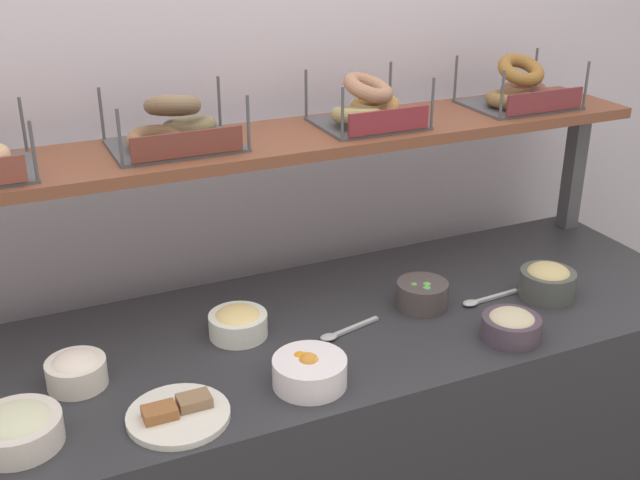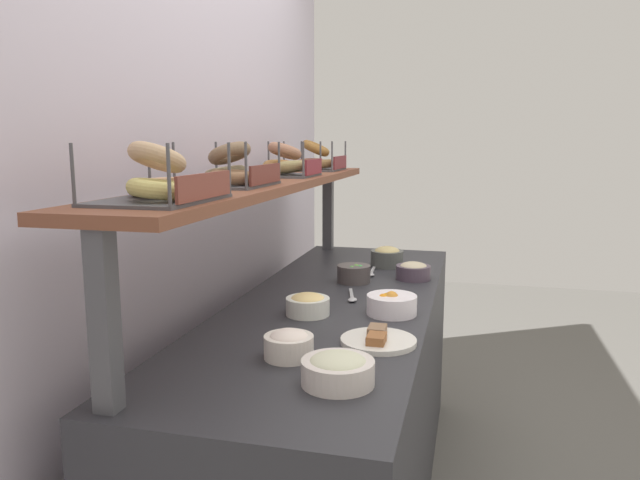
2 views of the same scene
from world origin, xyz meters
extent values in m
cube|color=silver|center=(0.00, 0.55, 1.20)|extent=(3.34, 0.06, 2.40)
cube|color=#2D2D33|center=(0.00, 0.00, 0.42)|extent=(2.14, 0.70, 0.85)
cube|color=#4C4C51|center=(-1.01, 0.27, 1.05)|extent=(0.05, 0.05, 0.40)
cube|color=#4C4C51|center=(1.01, 0.27, 1.05)|extent=(0.05, 0.05, 0.40)
cube|color=brown|center=(0.00, 0.27, 1.26)|extent=(2.10, 0.32, 0.03)
cylinder|color=#4B3C4C|center=(0.40, -0.24, 0.88)|extent=(0.14, 0.14, 0.06)
ellipsoid|color=beige|center=(0.40, -0.24, 0.90)|extent=(0.11, 0.11, 0.04)
cylinder|color=#494141|center=(0.28, -0.01, 0.89)|extent=(0.14, 0.14, 0.07)
sphere|color=#58A444|center=(0.26, -0.01, 0.91)|extent=(0.03, 0.03, 0.03)
sphere|color=#6CA946|center=(0.29, -0.02, 0.91)|extent=(0.03, 0.03, 0.03)
sphere|color=#4DB057|center=(0.28, -0.04, 0.91)|extent=(0.03, 0.03, 0.03)
cylinder|color=white|center=(-0.61, -0.01, 0.88)|extent=(0.13, 0.13, 0.06)
ellipsoid|color=white|center=(-0.61, -0.01, 0.91)|extent=(0.10, 0.10, 0.04)
cylinder|color=white|center=(-0.14, -0.22, 0.88)|extent=(0.17, 0.17, 0.07)
sphere|color=orange|center=(-0.14, -0.21, 0.91)|extent=(0.04, 0.04, 0.04)
sphere|color=#F8A242|center=(-0.14, -0.22, 0.91)|extent=(0.05, 0.05, 0.05)
sphere|color=orange|center=(-0.14, -0.22, 0.91)|extent=(0.05, 0.05, 0.05)
sphere|color=orange|center=(-0.15, -0.20, 0.91)|extent=(0.03, 0.03, 0.03)
cylinder|color=white|center=(-0.21, 0.05, 0.88)|extent=(0.15, 0.15, 0.06)
ellipsoid|color=#F9D888|center=(-0.21, 0.05, 0.90)|extent=(0.11, 0.11, 0.04)
cylinder|color=#4D504D|center=(0.62, -0.10, 0.89)|extent=(0.15, 0.15, 0.07)
ellipsoid|color=#D0BA78|center=(0.62, -0.10, 0.92)|extent=(0.12, 0.12, 0.05)
cylinder|color=silver|center=(-0.75, -0.18, 0.88)|extent=(0.18, 0.18, 0.06)
ellipsoid|color=beige|center=(-0.75, -0.18, 0.91)|extent=(0.14, 0.14, 0.04)
cylinder|color=white|center=(-0.44, -0.23, 0.86)|extent=(0.22, 0.22, 0.01)
cube|color=#975B32|center=(-0.48, -0.23, 0.88)|extent=(0.07, 0.05, 0.02)
cube|color=#8D694C|center=(-0.40, -0.22, 0.88)|extent=(0.07, 0.05, 0.02)
cube|color=#B7B7BC|center=(0.07, -0.05, 0.86)|extent=(0.14, 0.05, 0.01)
ellipsoid|color=#B7B7BC|center=(-0.02, -0.07, 0.86)|extent=(0.04, 0.03, 0.01)
cube|color=#B7B7BC|center=(0.49, -0.06, 0.86)|extent=(0.14, 0.02, 0.01)
ellipsoid|color=#B7B7BC|center=(0.40, -0.06, 0.86)|extent=(0.04, 0.03, 0.01)
cube|color=#4C4C51|center=(-0.78, 0.26, 1.28)|extent=(0.33, 0.24, 0.01)
cylinder|color=#4C4C51|center=(-0.94, 0.14, 1.35)|extent=(0.01, 0.01, 0.14)
cylinder|color=#4C4C51|center=(-0.62, 0.14, 1.35)|extent=(0.01, 0.01, 0.14)
cylinder|color=#4C4C51|center=(-0.94, 0.37, 1.35)|extent=(0.01, 0.01, 0.14)
cylinder|color=#4C4C51|center=(-0.62, 0.37, 1.35)|extent=(0.01, 0.01, 0.14)
cube|color=brown|center=(-0.78, 0.14, 1.32)|extent=(0.28, 0.01, 0.06)
torus|color=#CABC68|center=(-0.84, 0.23, 1.32)|extent=(0.19, 0.20, 0.06)
torus|color=tan|center=(-0.73, 0.29, 1.31)|extent=(0.17, 0.17, 0.05)
torus|color=tan|center=(-0.78, 0.26, 1.39)|extent=(0.19, 0.19, 0.09)
cube|color=#4C4C51|center=(-0.28, 0.29, 1.28)|extent=(0.32, 0.24, 0.01)
cylinder|color=#4C4C51|center=(-0.43, 0.17, 1.35)|extent=(0.01, 0.01, 0.14)
cylinder|color=#4C4C51|center=(-0.12, 0.17, 1.35)|extent=(0.01, 0.01, 0.14)
cylinder|color=#4C4C51|center=(-0.43, 0.40, 1.35)|extent=(0.01, 0.01, 0.14)
cylinder|color=#4C4C51|center=(-0.12, 0.40, 1.35)|extent=(0.01, 0.01, 0.14)
cube|color=brown|center=(-0.28, 0.17, 1.32)|extent=(0.27, 0.01, 0.06)
torus|color=#886042|center=(-0.33, 0.26, 1.31)|extent=(0.15, 0.15, 0.05)
torus|color=#7A6B4B|center=(-0.23, 0.32, 1.32)|extent=(0.18, 0.19, 0.06)
torus|color=#80654B|center=(-0.28, 0.29, 1.38)|extent=(0.18, 0.18, 0.09)
cube|color=#4C4C51|center=(0.25, 0.27, 1.28)|extent=(0.27, 0.24, 0.01)
cylinder|color=#4C4C51|center=(0.12, 0.15, 1.35)|extent=(0.01, 0.01, 0.14)
cylinder|color=#4C4C51|center=(0.39, 0.15, 1.35)|extent=(0.01, 0.01, 0.14)
cylinder|color=#4C4C51|center=(0.12, 0.38, 1.35)|extent=(0.01, 0.01, 0.14)
cylinder|color=#4C4C51|center=(0.39, 0.38, 1.35)|extent=(0.01, 0.01, 0.14)
cube|color=maroon|center=(0.25, 0.15, 1.32)|extent=(0.23, 0.01, 0.06)
torus|color=#988855|center=(0.21, 0.24, 1.32)|extent=(0.20, 0.20, 0.06)
torus|color=#AD7942|center=(0.29, 0.30, 1.32)|extent=(0.20, 0.20, 0.06)
torus|color=#A9765B|center=(0.25, 0.27, 1.38)|extent=(0.20, 0.20, 0.08)
cube|color=#4C4C51|center=(0.76, 0.27, 1.28)|extent=(0.31, 0.24, 0.01)
cylinder|color=#4C4C51|center=(0.61, 0.16, 1.35)|extent=(0.01, 0.01, 0.14)
cylinder|color=#4C4C51|center=(0.91, 0.16, 1.35)|extent=(0.01, 0.01, 0.14)
cylinder|color=#4C4C51|center=(0.61, 0.39, 1.35)|extent=(0.01, 0.01, 0.14)
cylinder|color=#4C4C51|center=(0.91, 0.39, 1.35)|extent=(0.01, 0.01, 0.14)
cube|color=maroon|center=(0.76, 0.15, 1.32)|extent=(0.26, 0.01, 0.06)
torus|color=brown|center=(0.70, 0.24, 1.31)|extent=(0.18, 0.18, 0.05)
torus|color=brown|center=(0.80, 0.31, 1.31)|extent=(0.15, 0.15, 0.05)
torus|color=olive|center=(0.76, 0.27, 1.39)|extent=(0.15, 0.15, 0.09)
camera|label=1|loc=(-0.73, -1.59, 1.86)|focal=44.33mm
camera|label=2|loc=(-2.07, -0.47, 1.43)|focal=33.61mm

